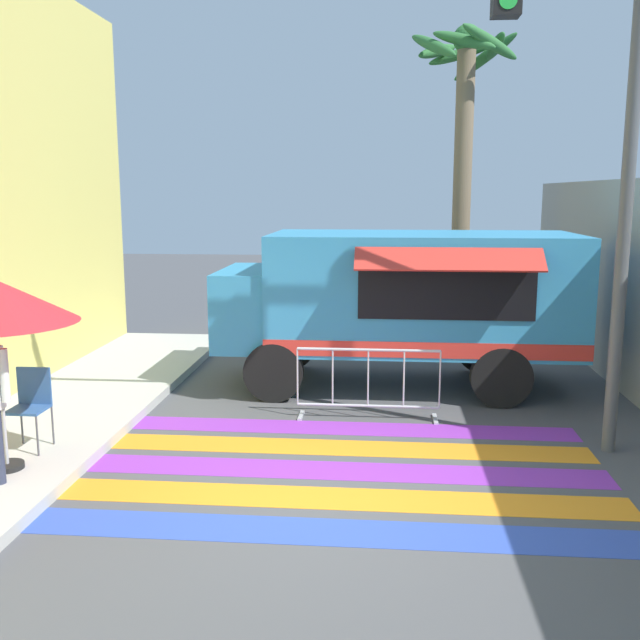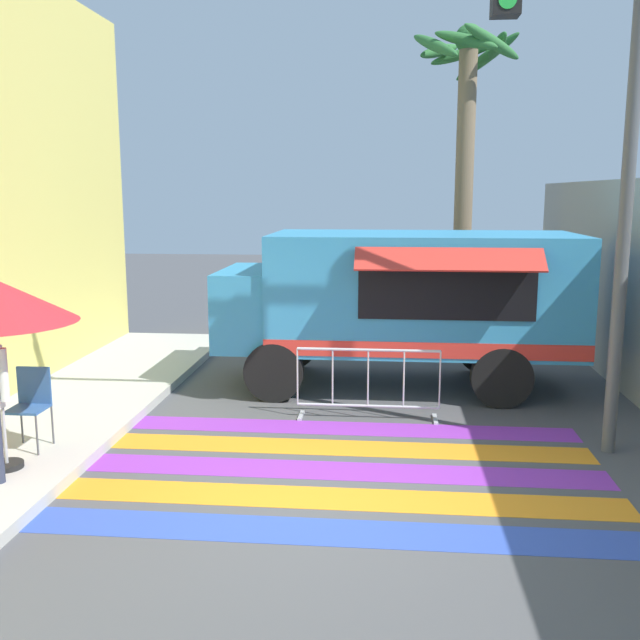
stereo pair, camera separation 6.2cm
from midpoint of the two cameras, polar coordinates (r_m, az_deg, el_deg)
ground_plane at (r=7.68m, az=0.38°, el=-14.24°), size 60.00×60.00×0.00m
crosswalk_painted at (r=8.43m, az=0.87°, el=-11.93°), size 6.40×3.60×0.01m
food_truck at (r=11.71m, az=6.19°, el=1.99°), size 5.74×2.78×2.53m
traffic_signal_pole at (r=9.06m, az=18.89°, el=17.67°), size 4.44×0.29×6.61m
folding_chair at (r=9.28m, az=-21.95°, el=-5.91°), size 0.42×0.42×0.97m
barricade_front at (r=10.15m, az=4.03°, el=-5.14°), size 2.04×0.44×1.02m
palm_tree at (r=16.22m, az=11.68°, el=14.75°), size 2.47×2.47×6.69m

